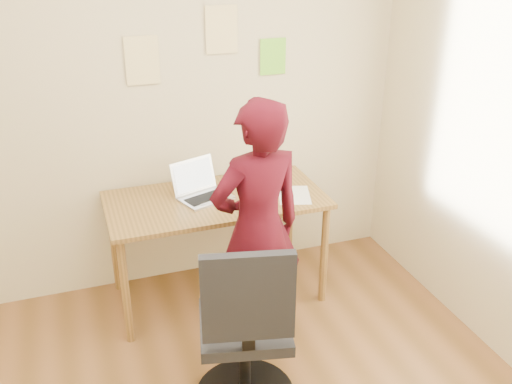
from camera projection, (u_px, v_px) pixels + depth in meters
name	position (u px, v px, depth m)	size (l,w,h in m)	color
room	(221.00, 213.00, 2.13)	(3.58, 3.58, 2.78)	brown
desk	(216.00, 210.00, 3.71)	(1.40, 0.70, 0.74)	olive
laptop	(201.00, 189.00, 3.67)	(0.39, 0.37, 0.23)	silver
paper_sheet	(294.00, 195.00, 3.71)	(0.20, 0.29, 0.00)	white
phone	(252.00, 205.00, 3.57)	(0.07, 0.12, 0.01)	black
wall_note_left	(142.00, 61.00, 3.53)	(0.21, 0.00, 0.30)	#F3DA91
wall_note_mid	(222.00, 30.00, 3.61)	(0.21, 0.00, 0.30)	#F3DA91
wall_note_right	(273.00, 57.00, 3.80)	(0.18, 0.00, 0.24)	#78DF32
office_chair	(246.00, 340.00, 2.86)	(0.54, 0.55, 1.03)	black
person	(258.00, 230.00, 3.21)	(0.56, 0.37, 1.55)	#3E0812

